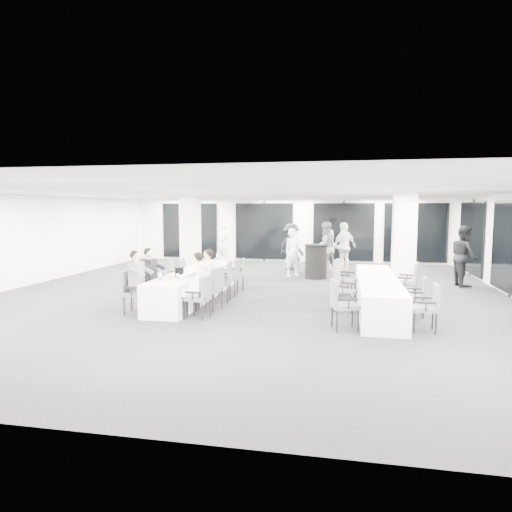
{
  "coord_description": "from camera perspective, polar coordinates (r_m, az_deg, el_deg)",
  "views": [
    {
      "loc": [
        2.62,
        -12.19,
        2.38
      ],
      "look_at": [
        0.24,
        -0.2,
        1.1
      ],
      "focal_mm": 32.0,
      "sensor_mm": 36.0,
      "label": 1
    }
  ],
  "objects": [
    {
      "name": "water_bottle_a",
      "position": [
        10.25,
        -11.89,
        -2.65
      ],
      "size": [
        0.07,
        0.07,
        0.22
      ],
      "primitive_type": "cylinder",
      "color": "silver",
      "rests_on": "banquet_table_main"
    },
    {
      "name": "water_bottle_b",
      "position": [
        12.2,
        -6.62,
        -1.21
      ],
      "size": [
        0.07,
        0.07,
        0.21
      ],
      "primitive_type": "cylinder",
      "color": "silver",
      "rests_on": "banquet_table_main"
    },
    {
      "name": "chair_main_left_near",
      "position": [
        10.69,
        -15.18,
        -4.02
      ],
      "size": [
        0.52,
        0.58,
        0.98
      ],
      "rotation": [
        0.0,
        0.0,
        -1.51
      ],
      "color": "#505258",
      "rests_on": "floor"
    },
    {
      "name": "banquet_table_main",
      "position": [
        12.17,
        -7.55,
        -3.54
      ],
      "size": [
        0.9,
        5.0,
        0.75
      ],
      "primitive_type": "cube",
      "color": "white",
      "rests_on": "floor"
    },
    {
      "name": "water_bottle_c",
      "position": [
        14.12,
        -4.83,
        -0.18
      ],
      "size": [
        0.07,
        0.07,
        0.23
      ],
      "primitive_type": "cylinder",
      "color": "silver",
      "rests_on": "banquet_table_main"
    },
    {
      "name": "standing_guest_f",
      "position": [
        17.32,
        9.03,
        1.09
      ],
      "size": [
        1.77,
        1.47,
        1.84
      ],
      "primitive_type": "imported",
      "rotation": [
        0.0,
        0.0,
        2.57
      ],
      "color": "white",
      "rests_on": "floor"
    },
    {
      "name": "chair_main_right_far",
      "position": [
        13.32,
        -2.14,
        -2.02
      ],
      "size": [
        0.54,
        0.58,
        0.92
      ],
      "rotation": [
        0.0,
        0.0,
        1.76
      ],
      "color": "#505258",
      "rests_on": "floor"
    },
    {
      "name": "seated_guest_a",
      "position": [
        10.58,
        -14.39,
        -2.71
      ],
      "size": [
        0.5,
        0.38,
        1.44
      ],
      "rotation": [
        0.0,
        0.0,
        -1.57
      ],
      "color": "slate",
      "rests_on": "floor"
    },
    {
      "name": "chair_main_left_fourth",
      "position": [
        13.1,
        -10.0,
        -2.13
      ],
      "size": [
        0.54,
        0.59,
        0.96
      ],
      "rotation": [
        0.0,
        0.0,
        -1.45
      ],
      "color": "#505258",
      "rests_on": "floor"
    },
    {
      "name": "standing_guest_g",
      "position": [
        19.67,
        -4.15,
        1.94
      ],
      "size": [
        0.93,
        0.89,
        1.99
      ],
      "primitive_type": "imported",
      "rotation": [
        0.0,
        0.0,
        -0.59
      ],
      "color": "white",
      "rests_on": "floor"
    },
    {
      "name": "chair_side_left_near",
      "position": [
        9.12,
        10.56,
        -5.59
      ],
      "size": [
        0.61,
        0.63,
        0.99
      ],
      "rotation": [
        0.0,
        0.0,
        -1.31
      ],
      "color": "#505258",
      "rests_on": "floor"
    },
    {
      "name": "chair_main_left_far",
      "position": [
        13.83,
        -8.79,
        -1.92
      ],
      "size": [
        0.47,
        0.52,
        0.86
      ],
      "rotation": [
        0.0,
        0.0,
        -1.66
      ],
      "color": "#505258",
      "rests_on": "floor"
    },
    {
      "name": "standing_guest_d",
      "position": [
        17.52,
        10.98,
        1.55
      ],
      "size": [
        1.38,
        1.35,
        2.11
      ],
      "primitive_type": "imported",
      "rotation": [
        0.0,
        0.0,
        3.89
      ],
      "color": "white",
      "rests_on": "floor"
    },
    {
      "name": "standing_guest_a",
      "position": [
        15.98,
        4.67,
        0.87
      ],
      "size": [
        0.89,
        0.85,
        1.91
      ],
      "primitive_type": "imported",
      "rotation": [
        0.0,
        0.0,
        0.57
      ],
      "color": "white",
      "rests_on": "floor"
    },
    {
      "name": "chair_main_right_second",
      "position": [
        10.7,
        -5.48,
        -3.74
      ],
      "size": [
        0.61,
        0.64,
        1.01
      ],
      "rotation": [
        0.0,
        0.0,
        1.35
      ],
      "color": "#505258",
      "rests_on": "floor"
    },
    {
      "name": "plate_a",
      "position": [
        10.68,
        -10.6,
        -2.82
      ],
      "size": [
        0.2,
        0.2,
        0.03
      ],
      "color": "white",
      "rests_on": "banquet_table_main"
    },
    {
      "name": "plate_b",
      "position": [
        10.52,
        -9.63,
        -2.94
      ],
      "size": [
        0.19,
        0.19,
        0.03
      ],
      "color": "white",
      "rests_on": "banquet_table_main"
    },
    {
      "name": "chair_main_right_near",
      "position": [
        9.93,
        -6.87,
        -4.76
      ],
      "size": [
        0.53,
        0.57,
        0.94
      ],
      "rotation": [
        0.0,
        0.0,
        1.43
      ],
      "color": "#505258",
      "rests_on": "floor"
    },
    {
      "name": "column_left",
      "position": [
        16.35,
        -8.19,
        2.5
      ],
      "size": [
        0.6,
        0.6,
        2.8
      ],
      "primitive_type": "cube",
      "color": "white",
      "rests_on": "floor"
    },
    {
      "name": "column_right",
      "position": [
        13.32,
        17.99,
        1.49
      ],
      "size": [
        0.6,
        0.6,
        2.8
      ],
      "primitive_type": "cube",
      "color": "white",
      "rests_on": "floor"
    },
    {
      "name": "chair_side_right_mid",
      "position": [
        10.69,
        19.61,
        -4.48
      ],
      "size": [
        0.48,
        0.52,
        0.88
      ],
      "rotation": [
        0.0,
        0.0,
        1.49
      ],
      "color": "#505258",
      "rests_on": "floor"
    },
    {
      "name": "banquet_table_side",
      "position": [
        11.21,
        14.95,
        -4.51
      ],
      "size": [
        0.9,
        5.0,
        0.75
      ],
      "primitive_type": "cube",
      "color": "white",
      "rests_on": "floor"
    },
    {
      "name": "standing_guest_h",
      "position": [
        15.26,
        24.58,
        0.48
      ],
      "size": [
        0.79,
        1.11,
        2.12
      ],
      "primitive_type": "imported",
      "rotation": [
        0.0,
        0.0,
        1.75
      ],
      "color": "black",
      "rests_on": "floor"
    },
    {
      "name": "wine_glass",
      "position": [
        10.07,
        -9.76,
        -2.47
      ],
      "size": [
        0.08,
        0.08,
        0.22
      ],
      "color": "silver",
      "rests_on": "banquet_table_main"
    },
    {
      "name": "seated_guest_b",
      "position": [
        11.21,
        -12.83,
        -2.19
      ],
      "size": [
        0.5,
        0.38,
        1.44
      ],
      "rotation": [
        0.0,
        0.0,
        -1.57
      ],
      "color": "black",
      "rests_on": "floor"
    },
    {
      "name": "ice_bucket_near",
      "position": [
        11.01,
        -9.57,
        -1.97
      ],
      "size": [
        0.21,
        0.21,
        0.24
      ],
      "primitive_type": "cylinder",
      "color": "black",
      "rests_on": "banquet_table_main"
    },
    {
      "name": "seated_guest_d",
      "position": [
        10.73,
        -6.32,
        -2.43
      ],
      "size": [
        0.5,
        0.38,
        1.44
      ],
      "rotation": [
        0.0,
        0.0,
        1.57
      ],
      "color": "white",
      "rests_on": "floor"
    },
    {
      "name": "cocktail_table",
      "position": [
        15.61,
        7.47,
        -0.65
      ],
      "size": [
        0.83,
        0.83,
        1.16
      ],
      "color": "black",
      "rests_on": "floor"
    },
    {
      "name": "chair_main_left_mid",
      "position": [
        12.19,
        -11.65,
        -2.9
      ],
      "size": [
        0.56,
        0.58,
        0.91
      ],
      "rotation": [
        0.0,
        0.0,
        -1.33
      ],
      "color": "#505258",
      "rests_on": "floor"
    },
    {
      "name": "room",
      "position": [
        13.45,
        3.76,
        1.75
      ],
      "size": [
        14.04,
        16.04,
        2.84
      ],
      "color": "black",
      "rests_on": "ground"
    },
    {
      "name": "standing_guest_b",
      "position": [
        16.74,
        8.63,
        1.44
      ],
      "size": [
        1.21,
        1.09,
        2.14
      ],
      "primitive_type": "imported",
      "rotation": [
        0.0,
        0.0,
        3.72
      ],
      "color": "slate",
      "rests_on": "floor"
    },
    {
      "name": "chair_main_right_mid",
      "position": [
        11.64,
        -4.06,
        -2.87
      ],
      "size": [
        0.57,
        0.62,
        1.03
      ],
      "rotation": [
        0.0,
        0.0,
        1.68
      ],
      "color": "#505258",
      "rests_on": "floor"
    },
    {
      "name": "chair_side_left_far",
      "position": [
        12.19,
        10.72,
        -2.55
      ],
      "size": [
        0.63,
        0.66,
        1.04
      ],
      "rotation": [
        0.0,
        0.0,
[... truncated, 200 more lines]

